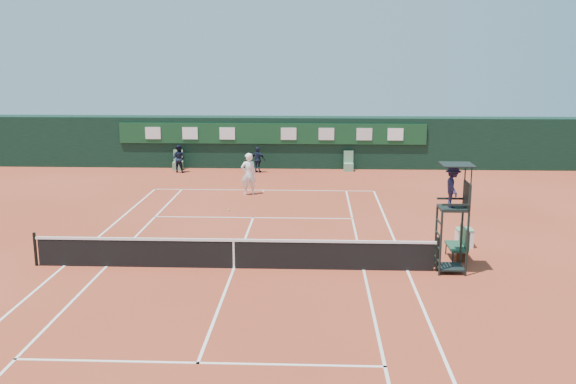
% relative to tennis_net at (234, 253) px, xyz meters
% --- Properties ---
extents(ground, '(90.00, 90.00, 0.00)m').
position_rel_tennis_net_xyz_m(ground, '(0.00, 0.00, -0.51)').
color(ground, '#B04429').
rests_on(ground, ground).
extents(court_lines, '(11.05, 23.85, 0.01)m').
position_rel_tennis_net_xyz_m(court_lines, '(0.00, 0.00, -0.50)').
color(court_lines, silver).
rests_on(court_lines, ground).
extents(tennis_net, '(12.90, 0.10, 1.10)m').
position_rel_tennis_net_xyz_m(tennis_net, '(0.00, 0.00, 0.00)').
color(tennis_net, black).
rests_on(tennis_net, ground).
extents(back_wall, '(40.00, 1.65, 3.00)m').
position_rel_tennis_net_xyz_m(back_wall, '(0.00, 18.74, 1.00)').
color(back_wall, black).
rests_on(back_wall, ground).
extents(linesman_chair_left, '(0.55, 0.50, 1.15)m').
position_rel_tennis_net_xyz_m(linesman_chair_left, '(-5.50, 17.48, -0.19)').
color(linesman_chair_left, '#62966A').
rests_on(linesman_chair_left, ground).
extents(linesman_chair_right, '(0.55, 0.50, 1.15)m').
position_rel_tennis_net_xyz_m(linesman_chair_right, '(4.50, 17.48, -0.19)').
color(linesman_chair_right, '#629672').
rests_on(linesman_chair_right, ground).
extents(umpire_chair, '(0.96, 0.95, 3.42)m').
position_rel_tennis_net_xyz_m(umpire_chair, '(6.79, -0.01, 1.95)').
color(umpire_chair, black).
rests_on(umpire_chair, ground).
extents(player_bench, '(0.56, 1.20, 1.10)m').
position_rel_tennis_net_xyz_m(player_bench, '(7.35, 1.19, 0.09)').
color(player_bench, '#1B452D').
rests_on(player_bench, ground).
extents(tennis_bag, '(0.51, 0.83, 0.29)m').
position_rel_tennis_net_xyz_m(tennis_bag, '(7.47, 1.29, -0.36)').
color(tennis_bag, black).
rests_on(tennis_bag, ground).
extents(cooler, '(0.57, 0.57, 0.65)m').
position_rel_tennis_net_xyz_m(cooler, '(7.85, 2.70, -0.18)').
color(cooler, white).
rests_on(cooler, ground).
extents(tennis_ball, '(0.07, 0.07, 0.07)m').
position_rel_tennis_net_xyz_m(tennis_ball, '(-1.19, 7.59, -0.47)').
color(tennis_ball, '#CDDF34').
rests_on(tennis_ball, ground).
extents(player, '(0.87, 0.72, 2.04)m').
position_rel_tennis_net_xyz_m(player, '(-0.64, 10.87, 0.51)').
color(player, white).
rests_on(player, ground).
extents(ball_kid_left, '(0.91, 0.79, 1.60)m').
position_rel_tennis_net_xyz_m(ball_kid_left, '(-5.25, 16.63, 0.29)').
color(ball_kid_left, black).
rests_on(ball_kid_left, ground).
extents(ball_kid_right, '(0.93, 0.62, 1.47)m').
position_rel_tennis_net_xyz_m(ball_kid_right, '(-0.71, 16.75, 0.23)').
color(ball_kid_right, black).
rests_on(ball_kid_right, ground).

